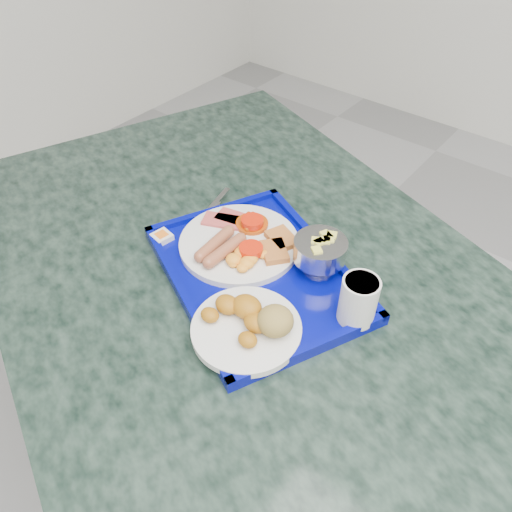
{
  "coord_description": "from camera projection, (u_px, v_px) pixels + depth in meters",
  "views": [
    {
      "loc": [
        -0.56,
        0.05,
        1.52
      ],
      "look_at": [
        -0.98,
        0.58,
        0.89
      ],
      "focal_mm": 35.0,
      "sensor_mm": 36.0,
      "label": 1
    }
  ],
  "objects": [
    {
      "name": "main_plate",
      "position": [
        241.0,
        243.0,
        0.99
      ],
      "size": [
        0.24,
        0.24,
        0.04
      ],
      "rotation": [
        0.0,
        0.0,
        -0.07
      ],
      "color": "silver",
      "rests_on": "tray"
    },
    {
      "name": "knife",
      "position": [
        211.0,
        208.0,
        1.09
      ],
      "size": [
        0.05,
        0.16,
        0.0
      ],
      "primitive_type": "cube",
      "rotation": [
        0.0,
        0.0,
        0.24
      ],
      "color": "#B4B3B6",
      "rests_on": "tray"
    },
    {
      "name": "juice_cup",
      "position": [
        359.0,
        299.0,
        0.83
      ],
      "size": [
        0.06,
        0.06,
        0.09
      ],
      "color": "silver",
      "rests_on": "tray"
    },
    {
      "name": "jam_packet",
      "position": [
        162.0,
        237.0,
        1.01
      ],
      "size": [
        0.04,
        0.04,
        0.01
      ],
      "rotation": [
        0.0,
        0.0,
        -0.16
      ],
      "color": "silver",
      "rests_on": "tray"
    },
    {
      "name": "spoon",
      "position": [
        237.0,
        212.0,
        1.07
      ],
      "size": [
        0.09,
        0.15,
        0.01
      ],
      "rotation": [
        0.0,
        0.0,
        0.49
      ],
      "color": "#B4B3B6",
      "rests_on": "tray"
    },
    {
      "name": "tray",
      "position": [
        256.0,
        273.0,
        0.95
      ],
      "size": [
        0.51,
        0.45,
        0.03
      ],
      "rotation": [
        0.0,
        0.0,
        -0.43
      ],
      "color": "#020781",
      "rests_on": "table"
    },
    {
      "name": "table",
      "position": [
        247.0,
        339.0,
        1.11
      ],
      "size": [
        1.56,
        1.3,
        0.84
      ],
      "rotation": [
        0.0,
        0.0,
        -0.36
      ],
      "color": "slate",
      "rests_on": "floor"
    },
    {
      "name": "bread_plate",
      "position": [
        251.0,
        323.0,
        0.83
      ],
      "size": [
        0.19,
        0.19,
        0.06
      ],
      "rotation": [
        0.0,
        0.0,
        -0.34
      ],
      "color": "silver",
      "rests_on": "tray"
    },
    {
      "name": "fruit_bowl",
      "position": [
        320.0,
        250.0,
        0.92
      ],
      "size": [
        0.1,
        0.1,
        0.07
      ],
      "color": "#B4B3B6",
      "rests_on": "tray"
    }
  ]
}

